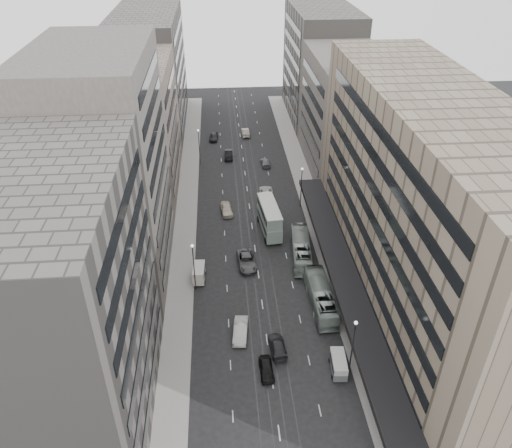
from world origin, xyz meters
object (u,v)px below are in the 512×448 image
object	(u,v)px
double_decker	(269,218)
panel_van	(199,273)
bus_far	(301,249)
sedan_2	(247,261)
bus_near	(321,297)
vw_microbus	(339,364)
sedan_1	(240,330)
sedan_0	(266,369)

from	to	relation	value
double_decker	panel_van	xyz separation A→B (m)	(-12.13, -12.64, -1.51)
bus_far	sedan_2	world-z (taller)	bus_far
bus_near	bus_far	distance (m)	11.89
bus_near	sedan_2	distance (m)	14.44
double_decker	vw_microbus	bearing A→B (deg)	-85.98
vw_microbus	panel_van	bearing A→B (deg)	136.18
bus_far	double_decker	world-z (taller)	double_decker
panel_van	sedan_2	world-z (taller)	panel_van
bus_far	double_decker	size ratio (longest dim) A/B	1.21
bus_far	sedan_2	distance (m)	9.11
panel_van	sedan_1	xyz separation A→B (m)	(5.74, -12.28, -0.49)
vw_microbus	sedan_1	xyz separation A→B (m)	(-11.75, 7.04, -0.37)
bus_far	bus_near	bearing A→B (deg)	99.95
bus_near	double_decker	world-z (taller)	double_decker
bus_near	sedan_1	world-z (taller)	bus_near
double_decker	vw_microbus	size ratio (longest dim) A/B	2.37
panel_van	sedan_1	bearing A→B (deg)	-61.95
sedan_0	sedan_1	distance (m)	7.27
sedan_1	bus_near	bearing A→B (deg)	29.67
sedan_1	sedan_0	bearing A→B (deg)	-60.14
sedan_0	bus_far	bearing A→B (deg)	69.27
bus_far	panel_van	bearing A→B (deg)	20.52
vw_microbus	sedan_0	size ratio (longest dim) A/B	1.00
vw_microbus	sedan_1	size ratio (longest dim) A/B	0.81
bus_near	vw_microbus	bearing A→B (deg)	89.23
sedan_2	sedan_1	bearing A→B (deg)	-100.42
double_decker	sedan_2	distance (m)	10.76
bus_near	double_decker	bearing A→B (deg)	-75.74
vw_microbus	sedan_2	world-z (taller)	vw_microbus
panel_van	sedan_1	world-z (taller)	panel_van
vw_microbus	sedan_1	bearing A→B (deg)	153.12
double_decker	sedan_2	world-z (taller)	double_decker
vw_microbus	bus_near	bearing A→B (deg)	94.04
sedan_0	sedan_2	xyz separation A→B (m)	(-1.06, 22.09, 0.13)
bus_near	bus_far	world-z (taller)	bus_far
double_decker	bus_far	bearing A→B (deg)	-67.23
bus_near	sedan_2	xyz separation A→B (m)	(-9.96, 10.43, -0.82)
bus_far	sedan_0	bearing A→B (deg)	76.56
panel_van	sedan_1	distance (m)	13.56
bus_far	sedan_1	world-z (taller)	bus_far
double_decker	sedan_2	size ratio (longest dim) A/B	1.63
sedan_0	vw_microbus	bearing A→B (deg)	-4.46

